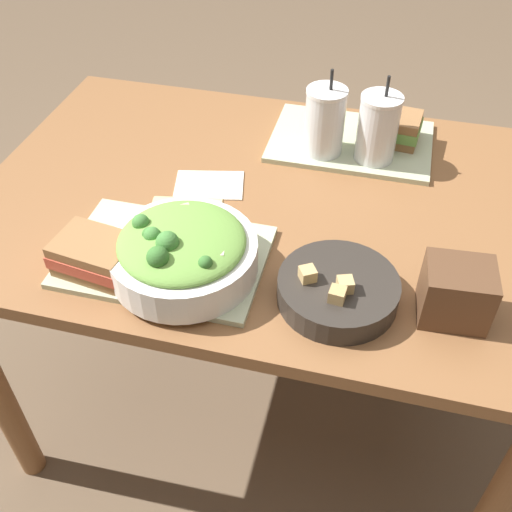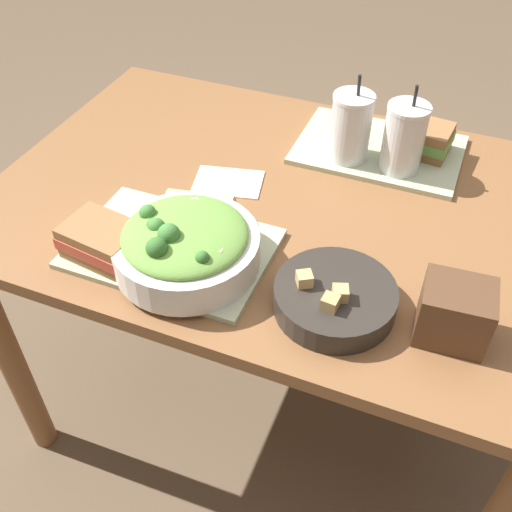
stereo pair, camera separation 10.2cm
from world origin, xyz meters
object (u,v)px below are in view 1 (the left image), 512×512
Objects in this scene: soup_bowl at (338,289)px; drink_cup_red at (377,130)px; drink_cup_dark at (325,123)px; baguette_near at (190,213)px; sandwich_near at (95,255)px; napkin_folded at (209,185)px; salad_bowl at (182,251)px; chip_bag at (456,292)px; sandwich_far at (391,127)px.

drink_cup_red is at bearing 88.01° from soup_bowl.
baguette_near is at bearing -122.52° from drink_cup_dark.
sandwich_near is 0.20m from baguette_near.
sandwich_near reaches higher than napkin_folded.
salad_bowl is 0.47m from chip_bag.
drink_cup_red reaches higher than baguette_near.
baguette_near is at bearing 159.04° from soup_bowl.
drink_cup_red is (0.44, 0.48, 0.04)m from sandwich_near.
napkin_folded is (0.11, 0.30, -0.04)m from sandwich_near.
sandwich_far is 0.87× the size of napkin_folded.
sandwich_near is (-0.43, -0.04, 0.02)m from soup_bowl.
soup_bowl is 0.43m from sandwich_near.
sandwich_near is 0.62m from chip_bag.
drink_cup_dark is 0.29m from napkin_folded.
baguette_near is 0.71× the size of drink_cup_dark.
drink_cup_red reaches higher than sandwich_near.
soup_bowl is 1.49× the size of baguette_near.
sandwich_far is 0.53m from chip_bag.
salad_bowl is 1.61× the size of napkin_folded.
chip_bag reaches higher than sandwich_far.
napkin_folded is (-0.36, -0.26, -0.04)m from sandwich_far.
baguette_near is at bearing 164.20° from chip_bag.
chip_bag is at bearing -55.49° from drink_cup_dark.
salad_bowl is at bearing -177.47° from baguette_near.
sandwich_near is at bearing -167.21° from salad_bowl.
baguette_near is at bearing -124.83° from sandwich_far.
soup_bowl is 0.53m from sandwich_far.
soup_bowl is 0.45m from drink_cup_dark.
soup_bowl is at bearing 13.22° from sandwich_near.
napkin_folded is (-0.31, 0.26, -0.02)m from soup_bowl.
sandwich_near is 1.09× the size of baguette_near.
sandwich_far is at bearing 72.86° from drink_cup_red.
chip_bag is 0.56m from napkin_folded.
soup_bowl is at bearing 1.21° from salad_bowl.
sandwich_far reaches higher than soup_bowl.
drink_cup_red is (0.02, 0.44, 0.06)m from soup_bowl.
chip_bag is (0.29, -0.42, -0.03)m from drink_cup_dark.
drink_cup_dark is at bearing 68.40° from salad_bowl.
soup_bowl is 0.41m from napkin_folded.
salad_bowl reaches higher than chip_bag.
drink_cup_dark is (-0.10, 0.44, 0.06)m from soup_bowl.
baguette_near is at bearing 59.99° from sandwich_near.
napkin_folded is at bearing 77.42° from sandwich_near.
napkin_folded is (-0.21, -0.18, -0.08)m from drink_cup_dark.
drink_cup_dark reaches higher than baguette_near.
soup_bowl is at bearing -121.78° from baguette_near.
baguette_near is 0.38m from drink_cup_dark.
baguette_near is 0.99× the size of sandwich_far.
sandwich_far is at bearing 102.02° from chip_bag.
sandwich_far is at bearing -51.19° from baguette_near.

